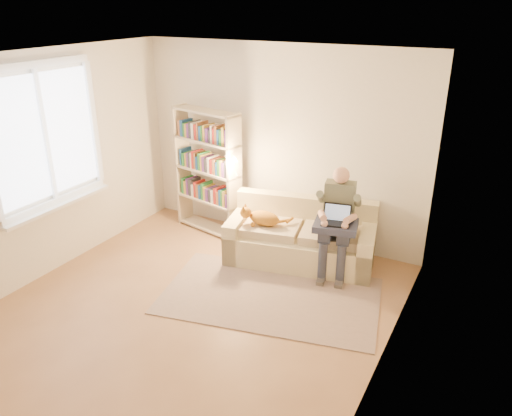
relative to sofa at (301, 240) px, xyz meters
The scene contains 13 objects.
floor 1.82m from the sofa, 109.13° to the right, with size 4.50×4.50×0.00m, color #936742.
ceiling 2.93m from the sofa, 109.13° to the right, with size 4.00×4.50×0.02m, color white.
wall_left 3.26m from the sofa, 146.78° to the right, with size 0.02×4.50×2.60m, color silver.
wall_right 2.43m from the sofa, 50.20° to the right, with size 0.02×4.50×2.60m, color silver.
wall_back 1.30m from the sofa, 136.64° to the left, with size 4.00×0.02×2.60m, color silver.
window 3.14m from the sofa, 149.47° to the right, with size 0.12×1.52×1.69m.
sofa is the anchor object (origin of this frame).
person 0.65m from the sofa, ahead, with size 0.46×0.62×1.30m.
cat 0.55m from the sofa, 153.23° to the right, with size 0.59×0.30×0.22m.
blanket 0.61m from the sofa, 21.11° to the right, with size 0.50×0.41×0.08m, color #292E48.
laptop 0.66m from the sofa, 20.12° to the right, with size 0.36×0.33×0.25m.
bookshelf 1.67m from the sofa, behind, with size 1.15×0.55×1.75m.
rug 0.98m from the sofa, 87.48° to the right, with size 2.39×1.41×0.01m, color gray.
Camera 1 is at (2.73, -3.54, 3.10)m, focal length 35.00 mm.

